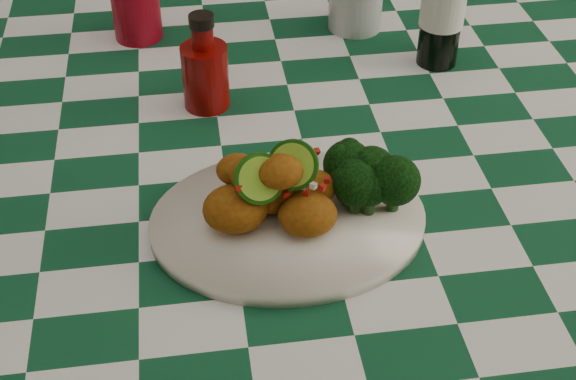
{
  "coord_description": "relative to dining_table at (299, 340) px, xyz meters",
  "views": [
    {
      "loc": [
        -0.14,
        -0.81,
        1.38
      ],
      "look_at": [
        -0.04,
        -0.16,
        0.84
      ],
      "focal_mm": 50.0,
      "sensor_mm": 36.0,
      "label": 1
    }
  ],
  "objects": [
    {
      "name": "dining_table",
      "position": [
        0.0,
        0.0,
        0.0
      ],
      "size": [
        1.66,
        1.06,
        0.79
      ],
      "primitive_type": null,
      "color": "#0E4427",
      "rests_on": "ground"
    },
    {
      "name": "plate",
      "position": [
        -0.04,
        -0.16,
        0.4
      ],
      "size": [
        0.31,
        0.24,
        0.02
      ],
      "primitive_type": null,
      "rotation": [
        0.0,
        0.0,
        -0.02
      ],
      "color": "white",
      "rests_on": "dining_table"
    },
    {
      "name": "fried_chicken_pile",
      "position": [
        -0.05,
        -0.16,
        0.45
      ],
      "size": [
        0.13,
        0.1,
        0.08
      ],
      "primitive_type": null,
      "color": "#90550E",
      "rests_on": "plate"
    },
    {
      "name": "broccoli_side",
      "position": [
        0.05,
        -0.15,
        0.44
      ],
      "size": [
        0.09,
        0.09,
        0.07
      ],
      "primitive_type": null,
      "color": "black",
      "rests_on": "plate"
    },
    {
      "name": "ketchup_bottle",
      "position": [
        -0.11,
        0.1,
        0.46
      ],
      "size": [
        0.08,
        0.08,
        0.13
      ],
      "primitive_type": null,
      "rotation": [
        0.0,
        0.0,
        -0.39
      ],
      "color": "#6C0605",
      "rests_on": "dining_table"
    },
    {
      "name": "wooden_chair_left",
      "position": [
        -0.3,
        0.7,
        0.02
      ],
      "size": [
        0.46,
        0.48,
        0.83
      ],
      "primitive_type": null,
      "rotation": [
        0.0,
        0.0,
        0.24
      ],
      "color": "#472814",
      "rests_on": "ground"
    },
    {
      "name": "wooden_chair_right",
      "position": [
        0.31,
        0.77,
        0.06
      ],
      "size": [
        0.47,
        0.49,
        0.9
      ],
      "primitive_type": null,
      "rotation": [
        0.0,
        0.0,
        0.15
      ],
      "color": "#472814",
      "rests_on": "ground"
    }
  ]
}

